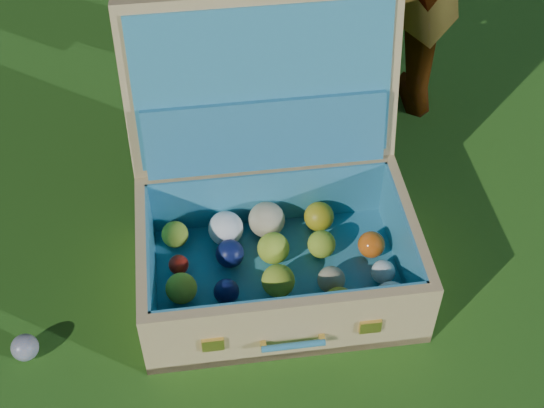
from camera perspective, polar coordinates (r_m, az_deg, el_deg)
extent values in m
plane|color=#215114|center=(1.95, 1.63, -6.51)|extent=(60.00, 60.00, 0.00)
sphere|color=#3C659D|center=(1.90, -18.11, -10.23)|extent=(0.06, 0.06, 0.06)
cube|color=tan|center=(1.95, 0.46, -5.79)|extent=(0.70, 0.48, 0.02)
cube|color=tan|center=(1.76, 1.47, -9.43)|extent=(0.68, 0.05, 0.20)
cube|color=tan|center=(2.03, -0.37, 0.50)|extent=(0.68, 0.05, 0.20)
cube|color=tan|center=(1.88, -9.48, -5.08)|extent=(0.04, 0.40, 0.20)
cube|color=tan|center=(1.94, 10.10, -3.06)|extent=(0.04, 0.40, 0.20)
cube|color=teal|center=(1.94, 0.47, -5.50)|extent=(0.65, 0.43, 0.01)
cube|color=teal|center=(1.75, 1.39, -8.78)|extent=(0.63, 0.03, 0.18)
cube|color=teal|center=(2.01, -0.31, 0.43)|extent=(0.63, 0.03, 0.18)
cube|color=teal|center=(1.87, -9.04, -4.79)|extent=(0.02, 0.40, 0.18)
cube|color=teal|center=(1.93, 9.69, -2.86)|extent=(0.02, 0.40, 0.18)
cube|color=tan|center=(1.87, -0.73, 9.08)|extent=(0.68, 0.16, 0.45)
cube|color=teal|center=(1.85, -0.64, 8.79)|extent=(0.63, 0.12, 0.40)
cube|color=teal|center=(1.90, -0.47, 5.20)|extent=(0.61, 0.08, 0.19)
cube|color=#F2C659|center=(1.74, -4.47, -10.52)|extent=(0.05, 0.01, 0.04)
cube|color=#F2C659|center=(1.77, 7.42, -9.16)|extent=(0.05, 0.01, 0.04)
cylinder|color=teal|center=(1.75, 1.62, -10.62)|extent=(0.15, 0.02, 0.02)
cube|color=#F2C659|center=(1.75, -0.66, -10.63)|extent=(0.01, 0.02, 0.01)
cube|color=#F2C659|center=(1.76, 3.79, -10.11)|extent=(0.01, 0.02, 0.01)
sphere|color=#B11B0E|center=(1.83, -6.69, -9.00)|extent=(0.05, 0.05, 0.05)
sphere|color=orange|center=(1.81, -3.22, -8.82)|extent=(0.07, 0.07, 0.07)
sphere|color=orange|center=(1.82, 1.54, -8.58)|extent=(0.06, 0.06, 0.06)
sphere|color=gold|center=(1.84, 5.09, -7.48)|extent=(0.08, 0.08, 0.08)
sphere|color=silver|center=(1.86, 8.99, -7.19)|extent=(0.09, 0.09, 0.09)
sphere|color=#B4CD32|center=(1.88, -6.84, -6.32)|extent=(0.08, 0.08, 0.08)
sphere|color=#0D1544|center=(1.87, -3.45, -6.59)|extent=(0.06, 0.06, 0.06)
sphere|color=#B4CD32|center=(1.88, 0.47, -5.79)|extent=(0.08, 0.08, 0.08)
sphere|color=#C1B388|center=(1.89, 4.48, -5.71)|extent=(0.07, 0.07, 0.07)
sphere|color=silver|center=(1.93, 8.37, -5.08)|extent=(0.06, 0.06, 0.06)
sphere|color=#B11B0E|center=(1.94, -7.04, -4.56)|extent=(0.05, 0.05, 0.05)
sphere|color=#0D1544|center=(1.94, -3.20, -3.75)|extent=(0.07, 0.07, 0.07)
sphere|color=#B4CD32|center=(1.94, 0.10, -3.35)|extent=(0.08, 0.08, 0.08)
sphere|color=#B4CD32|center=(1.96, 3.75, -3.04)|extent=(0.07, 0.07, 0.07)
sphere|color=orange|center=(1.98, 7.49, -3.05)|extent=(0.07, 0.07, 0.07)
sphere|color=#B4CD32|center=(2.00, -7.32, -2.28)|extent=(0.07, 0.07, 0.07)
sphere|color=silver|center=(1.99, -3.51, -1.85)|extent=(0.09, 0.09, 0.09)
sphere|color=#C1B388|center=(2.00, -0.41, -1.19)|extent=(0.10, 0.10, 0.10)
sphere|color=gold|center=(2.02, 3.55, -0.95)|extent=(0.08, 0.08, 0.08)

